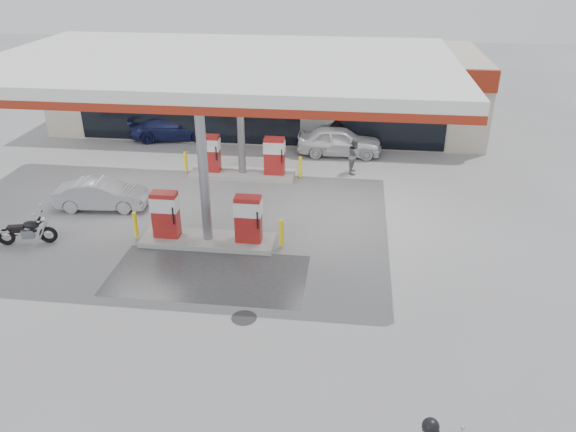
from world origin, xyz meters
name	(u,v)px	position (x,y,z in m)	size (l,w,h in m)	color
ground	(192,274)	(0.00, 0.00, 0.00)	(90.00, 90.00, 0.00)	gray
wet_patch	(208,275)	(0.50, 0.00, 0.00)	(6.00, 3.00, 0.00)	#4C4C4F
drain_cover	(244,318)	(2.00, -2.00, 0.00)	(0.70, 0.70, 0.01)	#38383A
store_building	(270,87)	(0.01, 15.94, 2.01)	(22.00, 8.22, 4.00)	#B2AA95
canopy	(220,67)	(0.00, 5.00, 5.27)	(16.00, 10.02, 5.51)	silver
pump_island_near	(207,224)	(0.00, 2.00, 0.71)	(5.14, 1.30, 1.78)	#9E9E99
pump_island_far	(242,160)	(0.00, 8.00, 0.71)	(5.14, 1.30, 1.78)	#9E9E99
parked_motorcycle	(28,232)	(-5.96, 1.21, 0.45)	(1.94, 0.78, 1.01)	black
sedan_white	(339,141)	(4.03, 11.20, 0.67)	(1.59, 3.96, 1.35)	white
attendant	(355,156)	(4.79, 9.00, 0.78)	(0.76, 0.59, 1.55)	slate
hatchback_silver	(102,194)	(-4.66, 4.20, 0.56)	(1.19, 3.41, 1.12)	#A8AAB1
parked_car_left	(172,128)	(-4.50, 12.47, 0.61)	(1.71, 4.21, 1.22)	#141943
parked_car_right	(369,128)	(5.43, 14.00, 0.50)	(1.65, 3.57, 0.99)	#141A43
biker_walking	(336,133)	(3.84, 11.80, 0.87)	(1.02, 0.42, 1.74)	black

